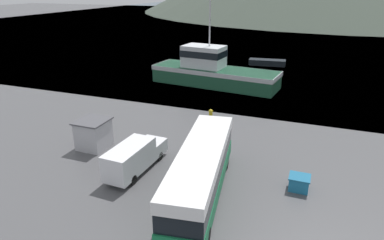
# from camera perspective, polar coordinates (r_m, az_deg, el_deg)

# --- Properties ---
(water_surface) EXTENTS (240.00, 240.00, 0.00)m
(water_surface) POSITION_cam_1_polar(r_m,az_deg,el_deg) (154.17, 19.09, 15.73)
(water_surface) COLOR #3D5160
(water_surface) RESTS_ON ground
(tour_bus) EXTENTS (4.31, 12.18, 3.41)m
(tour_bus) POSITION_cam_1_polar(r_m,az_deg,el_deg) (22.01, 1.51, -8.41)
(tour_bus) COLOR #146B3D
(tour_bus) RESTS_ON ground
(delivery_van) EXTENTS (2.19, 6.33, 2.28)m
(delivery_van) POSITION_cam_1_polar(r_m,az_deg,el_deg) (25.53, -9.57, -6.01)
(delivery_van) COLOR silver
(delivery_van) RESTS_ON ground
(fishing_boat) EXTENTS (17.79, 6.94, 11.74)m
(fishing_boat) POSITION_cam_1_polar(r_m,az_deg,el_deg) (47.31, 3.40, 8.17)
(fishing_boat) COLOR #1E5138
(fishing_boat) RESTS_ON water_surface
(storage_bin) EXTENTS (1.39, 1.27, 1.00)m
(storage_bin) POSITION_cam_1_polar(r_m,az_deg,el_deg) (24.49, 17.41, -9.95)
(storage_bin) COLOR teal
(storage_bin) RESTS_ON ground
(dock_kiosk) EXTENTS (2.47, 2.66, 2.48)m
(dock_kiosk) POSITION_cam_1_polar(r_m,az_deg,el_deg) (29.94, -16.07, -2.21)
(dock_kiosk) COLOR #B2B2B7
(dock_kiosk) RESTS_ON ground
(small_boat) EXTENTS (6.27, 2.62, 0.98)m
(small_boat) POSITION_cam_1_polar(r_m,az_deg,el_deg) (60.81, 12.41, 9.36)
(small_boat) COLOR black
(small_boat) RESTS_ON water_surface
(mooring_bollard) EXTENTS (0.44, 0.44, 0.93)m
(mooring_bollard) POSITION_cam_1_polar(r_m,az_deg,el_deg) (35.54, 3.14, 1.14)
(mooring_bollard) COLOR #B29919
(mooring_bollard) RESTS_ON ground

